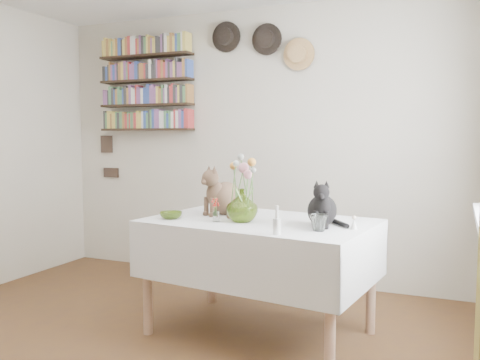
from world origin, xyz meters
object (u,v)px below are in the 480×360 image
at_px(black_cat, 322,202).
at_px(flower_vase, 242,205).
at_px(tabby_cat, 226,189).
at_px(bookshelf_unit, 146,85).
at_px(dining_table, 260,248).

distance_m(black_cat, flower_vase, 0.52).
bearing_deg(tabby_cat, black_cat, 17.77).
relative_size(tabby_cat, flower_vase, 1.66).
bearing_deg(bookshelf_unit, black_cat, -30.40).
bearing_deg(black_cat, tabby_cat, 155.67).
distance_m(flower_vase, bookshelf_unit, 2.25).
xyz_separation_m(tabby_cat, flower_vase, (0.23, -0.25, -0.07)).
xyz_separation_m(dining_table, black_cat, (0.43, -0.04, 0.34)).
xyz_separation_m(tabby_cat, bookshelf_unit, (-1.35, 1.05, 0.89)).
bearing_deg(dining_table, tabby_cat, 155.56).
distance_m(tabby_cat, flower_vase, 0.34).
height_order(tabby_cat, bookshelf_unit, bookshelf_unit).
bearing_deg(tabby_cat, dining_table, 6.87).
xyz_separation_m(black_cat, bookshelf_unit, (-2.09, 1.23, 0.92)).
relative_size(dining_table, flower_vase, 7.25).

